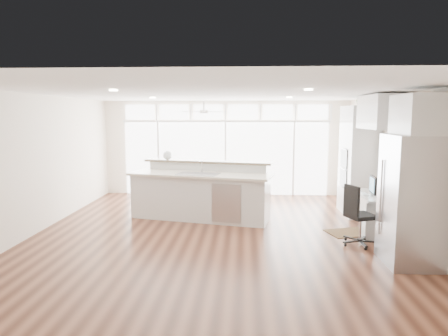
{
  "coord_description": "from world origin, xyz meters",
  "views": [
    {
      "loc": [
        0.56,
        -7.47,
        2.29
      ],
      "look_at": [
        0.13,
        0.6,
        1.22
      ],
      "focal_mm": 32.0,
      "sensor_mm": 36.0,
      "label": 1
    }
  ],
  "objects": [
    {
      "name": "floor",
      "position": [
        0.0,
        0.0,
        -0.01
      ],
      "size": [
        7.0,
        8.0,
        0.02
      ],
      "primitive_type": "cube",
      "color": "#422014",
      "rests_on": "ground"
    },
    {
      "name": "ceiling",
      "position": [
        0.0,
        0.0,
        2.7
      ],
      "size": [
        7.0,
        8.0,
        0.02
      ],
      "primitive_type": "cube",
      "color": "white",
      "rests_on": "wall_back"
    },
    {
      "name": "wall_back",
      "position": [
        0.0,
        4.0,
        1.35
      ],
      "size": [
        7.0,
        0.04,
        2.7
      ],
      "primitive_type": "cube",
      "color": "white",
      "rests_on": "floor"
    },
    {
      "name": "wall_front",
      "position": [
        0.0,
        -4.0,
        1.35
      ],
      "size": [
        7.0,
        0.04,
        2.7
      ],
      "primitive_type": "cube",
      "color": "white",
      "rests_on": "floor"
    },
    {
      "name": "wall_left",
      "position": [
        -3.5,
        0.0,
        1.35
      ],
      "size": [
        0.04,
        8.0,
        2.7
      ],
      "primitive_type": "cube",
      "color": "white",
      "rests_on": "floor"
    },
    {
      "name": "wall_right",
      "position": [
        3.5,
        0.0,
        1.35
      ],
      "size": [
        0.04,
        8.0,
        2.7
      ],
      "primitive_type": "cube",
      "color": "white",
      "rests_on": "floor"
    },
    {
      "name": "glass_wall",
      "position": [
        0.0,
        3.94,
        1.05
      ],
      "size": [
        5.8,
        0.06,
        2.08
      ],
      "primitive_type": "cube",
      "color": "silver",
      "rests_on": "wall_back"
    },
    {
      "name": "transom_row",
      "position": [
        0.0,
        3.94,
        2.38
      ],
      "size": [
        5.9,
        0.06,
        0.4
      ],
      "primitive_type": "cube",
      "color": "silver",
      "rests_on": "wall_back"
    },
    {
      "name": "desk_window",
      "position": [
        3.46,
        0.3,
        1.55
      ],
      "size": [
        0.04,
        0.85,
        0.85
      ],
      "primitive_type": "cube",
      "color": "white",
      "rests_on": "wall_right"
    },
    {
      "name": "ceiling_fan",
      "position": [
        -0.5,
        2.8,
        2.48
      ],
      "size": [
        1.16,
        1.16,
        0.32
      ],
      "primitive_type": "cube",
      "color": "white",
      "rests_on": "ceiling"
    },
    {
      "name": "recessed_lights",
      "position": [
        0.0,
        0.2,
        2.68
      ],
      "size": [
        3.4,
        3.0,
        0.02
      ],
      "primitive_type": "cube",
      "color": "#ECE4C9",
      "rests_on": "ceiling"
    },
    {
      "name": "oven_cabinet",
      "position": [
        3.17,
        1.8,
        1.25
      ],
      "size": [
        0.64,
        1.2,
        2.5
      ],
      "primitive_type": "cube",
      "color": "silver",
      "rests_on": "floor"
    },
    {
      "name": "desk_nook",
      "position": [
        3.13,
        0.3,
        0.38
      ],
      "size": [
        0.72,
        1.3,
        0.76
      ],
      "primitive_type": "cube",
      "color": "silver",
      "rests_on": "floor"
    },
    {
      "name": "upper_cabinets",
      "position": [
        3.17,
        0.3,
        2.35
      ],
      "size": [
        0.64,
        1.3,
        0.64
      ],
      "primitive_type": "cube",
      "color": "silver",
      "rests_on": "wall_right"
    },
    {
      "name": "refrigerator",
      "position": [
        3.11,
        -1.35,
        1.0
      ],
      "size": [
        0.76,
        0.9,
        2.0
      ],
      "primitive_type": "cube",
      "color": "#A5A5AA",
      "rests_on": "floor"
    },
    {
      "name": "fridge_cabinet",
      "position": [
        3.17,
        -1.35,
        2.3
      ],
      "size": [
        0.64,
        0.9,
        0.6
      ],
      "primitive_type": "cube",
      "color": "silver",
      "rests_on": "wall_right"
    },
    {
      "name": "framed_photos",
      "position": [
        3.46,
        0.92,
        1.4
      ],
      "size": [
        0.06,
        0.22,
        0.8
      ],
      "primitive_type": "cube",
      "color": "black",
      "rests_on": "wall_right"
    },
    {
      "name": "kitchen_island",
      "position": [
        -0.43,
        1.17,
        0.63
      ],
      "size": [
        3.34,
        1.87,
        1.25
      ],
      "primitive_type": "cube",
      "rotation": [
        0.0,
        0.0,
        -0.23
      ],
      "color": "silver",
      "rests_on": "floor"
    },
    {
      "name": "rug",
      "position": [
        2.61,
        0.24,
        0.01
      ],
      "size": [
        0.98,
        0.82,
        0.01
      ],
      "primitive_type": "cube",
      "rotation": [
        0.0,
        0.0,
        0.3
      ],
      "color": "#322010",
      "rests_on": "floor"
    },
    {
      "name": "office_chair",
      "position": [
        2.61,
        -0.49,
        0.54
      ],
      "size": [
        0.71,
        0.68,
        1.07
      ],
      "primitive_type": "cube",
      "rotation": [
        0.0,
        0.0,
        0.37
      ],
      "color": "black",
      "rests_on": "floor"
    },
    {
      "name": "fishbowl",
      "position": [
        -1.26,
        1.77,
        1.36
      ],
      "size": [
        0.25,
        0.25,
        0.21
      ],
      "primitive_type": "sphere",
      "rotation": [
        0.0,
        0.0,
        -0.21
      ],
      "color": "white",
      "rests_on": "kitchen_island"
    },
    {
      "name": "monitor",
      "position": [
        3.05,
        0.3,
        0.95
      ],
      "size": [
        0.12,
        0.46,
        0.38
      ],
      "primitive_type": "cube",
      "rotation": [
        0.0,
        0.0,
        -0.1
      ],
      "color": "black",
      "rests_on": "desk_nook"
    },
    {
      "name": "keyboard",
      "position": [
        2.88,
        0.3,
        0.77
      ],
      "size": [
        0.13,
        0.33,
        0.02
      ],
      "primitive_type": "cube",
      "rotation": [
        0.0,
        0.0,
        -0.02
      ],
      "color": "white",
      "rests_on": "desk_nook"
    },
    {
      "name": "potted_plant",
      "position": [
        3.17,
        1.8,
        2.63
      ],
      "size": [
        0.3,
        0.34,
        0.26
      ],
      "primitive_type": "imported",
      "rotation": [
        0.0,
        0.0,
        -0.02
      ],
      "color": "#335D27",
      "rests_on": "oven_cabinet"
    }
  ]
}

